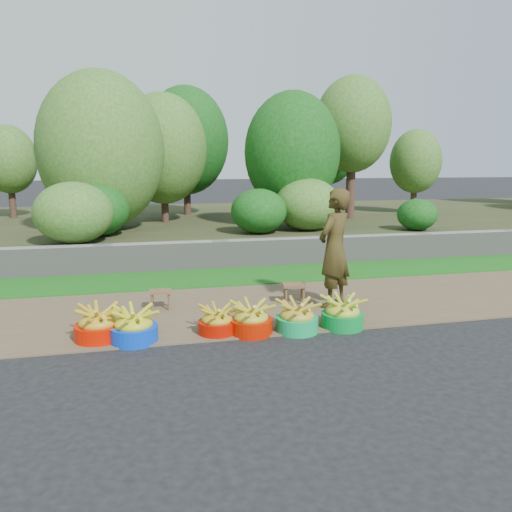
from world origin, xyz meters
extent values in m
plane|color=black|center=(0.00, 0.00, 0.00)|extent=(120.00, 120.00, 0.00)
cube|color=brown|center=(0.00, 1.25, 0.01)|extent=(80.00, 2.50, 0.02)
cube|color=#185F15|center=(0.00, 3.25, 0.02)|extent=(80.00, 1.50, 0.04)
cube|color=gray|center=(0.00, 4.10, 0.28)|extent=(80.00, 0.35, 0.55)
cube|color=#32361C|center=(0.00, 9.00, 0.25)|extent=(80.00, 10.00, 0.50)
cylinder|color=#3D281E|center=(-5.06, 10.15, 1.10)|extent=(0.19, 0.19, 1.19)
ellipsoid|color=#437128|center=(-5.06, 10.15, 2.16)|extent=(1.54, 1.54, 1.93)
cylinder|color=#3D281E|center=(-2.31, 6.69, 0.99)|extent=(0.17, 0.17, 0.99)
ellipsoid|color=#437128|center=(-2.31, 6.69, 2.35)|extent=(2.86, 2.86, 3.58)
cylinder|color=#3D281E|center=(6.91, 8.69, 1.07)|extent=(0.18, 0.18, 1.14)
ellipsoid|color=#437128|center=(6.91, 8.69, 2.11)|extent=(1.57, 1.57, 1.97)
cylinder|color=#3D281E|center=(4.33, 7.72, 1.49)|extent=(0.26, 0.26, 1.97)
ellipsoid|color=#437128|center=(4.33, 7.72, 3.10)|extent=(2.11, 2.11, 2.64)
cylinder|color=#3D281E|center=(-0.07, 9.88, 1.22)|extent=(0.21, 0.21, 1.44)
ellipsoid|color=#155015|center=(-0.07, 9.88, 2.71)|extent=(2.56, 2.56, 3.20)
cylinder|color=#3D281E|center=(4.61, 10.24, 1.25)|extent=(0.21, 0.21, 1.51)
ellipsoid|color=#155015|center=(4.61, 10.24, 2.62)|extent=(2.03, 2.03, 2.54)
cylinder|color=#3D281E|center=(-0.84, 8.02, 1.12)|extent=(0.19, 0.19, 1.23)
ellipsoid|color=#437128|center=(-0.84, 8.02, 2.42)|extent=(2.30, 2.30, 2.87)
cylinder|color=#3D281E|center=(2.20, 6.47, 1.05)|extent=(0.18, 0.18, 1.11)
ellipsoid|color=#155015|center=(2.20, 6.47, 2.31)|extent=(2.36, 2.36, 2.95)
ellipsoid|color=#155015|center=(1.07, 5.30, 1.00)|extent=(1.25, 1.25, 1.00)
ellipsoid|color=#155015|center=(4.80, 4.96, 0.87)|extent=(0.93, 0.93, 0.74)
ellipsoid|color=#437128|center=(-2.78, 4.74, 1.10)|extent=(1.51, 1.51, 1.21)
ellipsoid|color=#155015|center=(-2.44, 5.68, 1.08)|extent=(1.45, 1.45, 1.16)
ellipsoid|color=#437128|center=(2.30, 5.58, 1.11)|extent=(1.52, 1.52, 1.22)
cylinder|color=#C71200|center=(-2.07, 0.37, 0.10)|extent=(0.56, 0.56, 0.20)
ellipsoid|color=#B7901B|center=(-2.07, 0.37, 0.26)|extent=(0.49, 0.49, 0.32)
cylinder|color=#063ACC|center=(-1.66, 0.22, 0.10)|extent=(0.55, 0.55, 0.20)
ellipsoid|color=gold|center=(-1.66, 0.22, 0.25)|extent=(0.48, 0.48, 0.32)
cylinder|color=#AD0E01|center=(-0.68, 0.26, 0.08)|extent=(0.47, 0.47, 0.17)
ellipsoid|color=#AD931C|center=(-0.68, 0.26, 0.22)|extent=(0.41, 0.41, 0.27)
cylinder|color=#AD1601|center=(-0.27, 0.18, 0.09)|extent=(0.53, 0.53, 0.19)
ellipsoid|color=#AEA124|center=(-0.27, 0.18, 0.24)|extent=(0.46, 0.46, 0.30)
cylinder|color=#0F9C53|center=(0.29, 0.13, 0.09)|extent=(0.52, 0.52, 0.19)
ellipsoid|color=#AE9227|center=(0.29, 0.13, 0.24)|extent=(0.46, 0.46, 0.30)
cylinder|color=#06812F|center=(0.90, 0.15, 0.10)|extent=(0.54, 0.54, 0.19)
ellipsoid|color=#AAB82A|center=(0.90, 0.15, 0.25)|extent=(0.47, 0.47, 0.31)
cube|color=brown|center=(-1.30, 1.45, 0.27)|extent=(0.32, 0.25, 0.04)
cylinder|color=brown|center=(-1.42, 1.37, 0.14)|extent=(0.03, 0.03, 0.23)
cylinder|color=brown|center=(-1.19, 1.36, 0.14)|extent=(0.03, 0.03, 0.23)
cylinder|color=brown|center=(-1.41, 1.53, 0.14)|extent=(0.03, 0.03, 0.23)
cylinder|color=brown|center=(-1.18, 1.52, 0.14)|extent=(0.03, 0.03, 0.23)
cube|color=brown|center=(0.62, 1.28, 0.29)|extent=(0.37, 0.31, 0.04)
cylinder|color=brown|center=(0.48, 1.22, 0.15)|extent=(0.04, 0.04, 0.25)
cylinder|color=brown|center=(0.73, 1.17, 0.15)|extent=(0.04, 0.04, 0.25)
cylinder|color=brown|center=(0.51, 1.39, 0.15)|extent=(0.04, 0.04, 0.25)
cylinder|color=brown|center=(0.76, 1.34, 0.15)|extent=(0.04, 0.04, 0.25)
imported|color=black|center=(1.13, 1.02, 0.86)|extent=(0.73, 0.70, 1.69)
camera|label=1|loc=(-1.56, -5.49, 2.05)|focal=35.00mm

